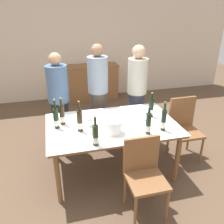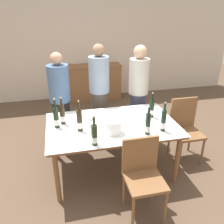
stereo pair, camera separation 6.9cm
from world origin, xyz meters
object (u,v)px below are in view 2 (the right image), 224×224
at_px(wine_bottle_0, 148,125).
at_px(wine_bottle_5, 56,118).
at_px(dining_table, 112,128).
at_px(wine_glass_2, 92,132).
at_px(wine_bottle_1, 163,121).
at_px(chair_near_front, 143,172).
at_px(wine_bottle_2, 95,135).
at_px(wine_glass_0, 146,114).
at_px(person_guest_left, 99,95).
at_px(ice_bucket, 113,126).
at_px(person_guest_right, 138,94).
at_px(wine_glass_1, 90,120).
at_px(chair_right_end, 185,126).
at_px(wine_bottle_3, 80,121).
at_px(wine_bottle_6, 62,115).
at_px(sideboard_cabinet, 94,82).
at_px(wine_bottle_4, 152,108).
at_px(person_host, 61,103).

relative_size(wine_bottle_0, wine_bottle_5, 0.90).
height_order(dining_table, wine_glass_2, wine_glass_2).
xyz_separation_m(wine_bottle_1, chair_near_front, (-0.42, -0.46, -0.36)).
height_order(wine_bottle_1, wine_bottle_2, wine_bottle_1).
height_order(wine_glass_0, person_guest_left, person_guest_left).
xyz_separation_m(wine_bottle_0, wine_bottle_2, (-0.68, -0.09, -0.01)).
bearing_deg(ice_bucket, wine_bottle_2, -140.08).
distance_m(ice_bucket, person_guest_right, 1.26).
xyz_separation_m(wine_glass_1, chair_right_end, (1.46, 0.08, -0.30)).
distance_m(wine_bottle_5, wine_glass_0, 1.21).
distance_m(wine_bottle_3, wine_bottle_6, 0.32).
relative_size(dining_table, wine_bottle_3, 4.23).
bearing_deg(wine_bottle_2, wine_bottle_6, 118.21).
distance_m(wine_bottle_6, chair_right_end, 1.85).
distance_m(sideboard_cabinet, wine_bottle_5, 3.01).
bearing_deg(wine_bottle_1, wine_bottle_2, -171.57).
relative_size(wine_glass_0, chair_near_front, 0.17).
bearing_deg(chair_right_end, wine_bottle_0, -150.40).
distance_m(wine_bottle_1, wine_bottle_2, 0.92).
distance_m(wine_bottle_4, person_host, 1.45).
bearing_deg(wine_glass_0, wine_bottle_2, -150.05).
distance_m(wine_glass_0, chair_right_end, 0.77).
bearing_deg(wine_glass_2, wine_glass_1, 86.34).
height_order(wine_bottle_0, chair_near_front, wine_bottle_0).
height_order(sideboard_cabinet, dining_table, sideboard_cabinet).
bearing_deg(chair_near_front, wine_bottle_5, 136.25).
xyz_separation_m(wine_glass_0, wine_glass_2, (-0.79, -0.34, -0.00)).
xyz_separation_m(wine_bottle_3, person_guest_left, (0.43, 0.96, -0.04)).
relative_size(dining_table, wine_glass_0, 11.45).
distance_m(wine_bottle_6, wine_glass_0, 1.13).
xyz_separation_m(wine_bottle_4, wine_glass_1, (-0.90, -0.09, -0.04)).
bearing_deg(wine_bottle_1, person_host, 137.51).
xyz_separation_m(wine_bottle_0, chair_near_front, (-0.20, -0.42, -0.36)).
bearing_deg(wine_glass_1, person_guest_left, 71.77).
relative_size(sideboard_cabinet, ice_bucket, 5.79).
relative_size(wine_glass_1, wine_glass_2, 0.92).
height_order(ice_bucket, wine_glass_0, ice_bucket).
bearing_deg(dining_table, wine_bottle_6, 165.61).
bearing_deg(wine_glass_0, ice_bucket, -156.45).
xyz_separation_m(wine_glass_2, person_host, (-0.34, 1.17, -0.06)).
xyz_separation_m(wine_bottle_4, person_guest_right, (0.05, 0.73, -0.05)).
bearing_deg(person_guest_left, wine_bottle_6, -131.80).
bearing_deg(wine_bottle_3, wine_bottle_0, -19.09).
height_order(wine_bottle_0, chair_right_end, wine_bottle_0).
height_order(sideboard_cabinet, wine_bottle_3, wine_bottle_3).
bearing_deg(wine_bottle_4, wine_glass_1, -174.55).
bearing_deg(wine_glass_0, person_guest_left, 119.00).
bearing_deg(wine_bottle_1, wine_bottle_3, 166.88).
distance_m(wine_bottle_3, person_guest_right, 1.43).
bearing_deg(dining_table, person_guest_left, 90.73).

